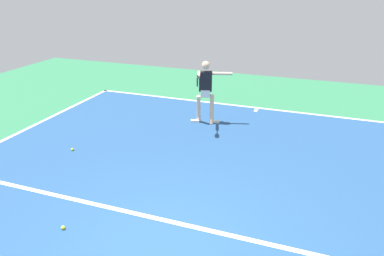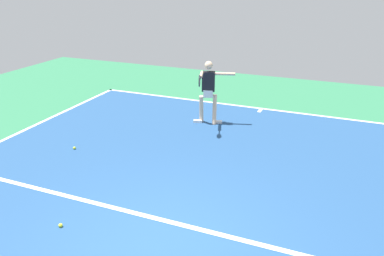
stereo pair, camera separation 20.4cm
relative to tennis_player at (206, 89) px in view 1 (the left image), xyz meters
name	(u,v)px [view 1 (the left image)]	position (x,y,z in m)	size (l,w,h in m)	color
ground_plane	(168,250)	(-1.11, 5.10, -0.99)	(21.89, 21.89, 0.00)	#2D754C
court_surface	(168,250)	(-1.11, 5.10, -0.99)	(10.97, 13.84, 0.00)	navy
court_line_baseline_near	(257,108)	(-1.11, -1.77, -0.99)	(10.97, 0.10, 0.01)	white
court_line_service	(184,225)	(-1.11, 4.44, -0.99)	(8.23, 0.10, 0.01)	white
court_line_centre_mark	(256,110)	(-1.11, -1.57, -0.99)	(0.10, 0.30, 0.01)	white
tennis_player	(206,89)	(0.00, 0.00, 0.00)	(1.08, 1.28, 1.73)	beige
tennis_ball_by_baseline	(72,149)	(2.34, 2.75, -0.96)	(0.07, 0.07, 0.07)	#CCE033
tennis_ball_centre_court	(63,228)	(0.66, 5.23, -0.96)	(0.07, 0.07, 0.07)	yellow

